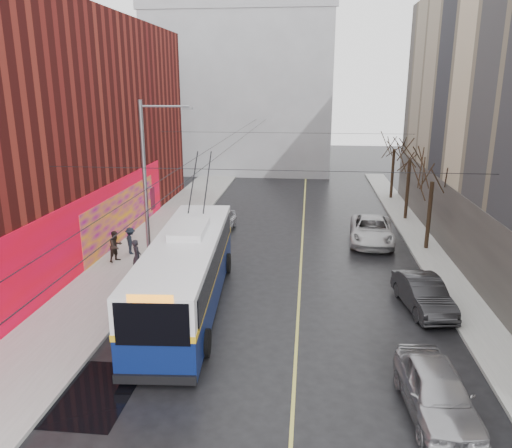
# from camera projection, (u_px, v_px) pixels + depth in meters

# --- Properties ---
(ground) EXTENTS (140.00, 140.00, 0.00)m
(ground) POSITION_uv_depth(u_px,v_px,m) (246.00, 400.00, 15.88)
(ground) COLOR black
(ground) RESTS_ON ground
(sidewalk_left) EXTENTS (4.00, 60.00, 0.15)m
(sidewalk_left) POSITION_uv_depth(u_px,v_px,m) (132.00, 261.00, 28.17)
(sidewalk_left) COLOR gray
(sidewalk_left) RESTS_ON ground
(sidewalk_right) EXTENTS (2.00, 60.00, 0.15)m
(sidewalk_right) POSITION_uv_depth(u_px,v_px,m) (442.00, 273.00, 26.44)
(sidewalk_right) COLOR gray
(sidewalk_right) RESTS_ON ground
(lane_line) EXTENTS (0.12, 50.00, 0.01)m
(lane_line) POSITION_uv_depth(u_px,v_px,m) (301.00, 256.00, 29.13)
(lane_line) COLOR #BFB74C
(lane_line) RESTS_ON ground
(building_left) EXTENTS (12.11, 36.00, 14.00)m
(building_left) POSITION_uv_depth(u_px,v_px,m) (3.00, 133.00, 29.03)
(building_left) COLOR #511210
(building_left) RESTS_ON ground
(building_far) EXTENTS (20.50, 12.10, 18.00)m
(building_far) POSITION_uv_depth(u_px,v_px,m) (243.00, 91.00, 57.14)
(building_far) COLOR gray
(building_far) RESTS_ON ground
(streetlight_pole) EXTENTS (2.65, 0.60, 9.00)m
(streetlight_pole) POSITION_uv_depth(u_px,v_px,m) (148.00, 186.00, 24.78)
(streetlight_pole) COLOR slate
(streetlight_pole) RESTS_ON ground
(catenary_wires) EXTENTS (18.00, 60.00, 0.22)m
(catenary_wires) POSITION_uv_depth(u_px,v_px,m) (234.00, 147.00, 28.60)
(catenary_wires) COLOR black
(tree_near) EXTENTS (3.20, 3.20, 6.40)m
(tree_near) POSITION_uv_depth(u_px,v_px,m) (434.00, 169.00, 28.94)
(tree_near) COLOR black
(tree_near) RESTS_ON ground
(tree_mid) EXTENTS (3.20, 3.20, 6.68)m
(tree_mid) POSITION_uv_depth(u_px,v_px,m) (411.00, 149.00, 35.57)
(tree_mid) COLOR black
(tree_mid) RESTS_ON ground
(tree_far) EXTENTS (3.20, 3.20, 6.57)m
(tree_far) POSITION_uv_depth(u_px,v_px,m) (395.00, 140.00, 42.30)
(tree_far) COLOR black
(tree_far) RESTS_ON ground
(puddle) EXTENTS (2.44, 3.77, 0.01)m
(puddle) POSITION_uv_depth(u_px,v_px,m) (95.00, 394.00, 16.21)
(puddle) COLOR black
(puddle) RESTS_ON ground
(pigeons_flying) EXTENTS (2.69, 0.89, 3.19)m
(pigeons_flying) POSITION_uv_depth(u_px,v_px,m) (203.00, 142.00, 23.90)
(pigeons_flying) COLOR slate
(trolleybus) EXTENTS (3.72, 13.19, 6.18)m
(trolleybus) POSITION_uv_depth(u_px,v_px,m) (187.00, 271.00, 22.15)
(trolleybus) COLOR #09174A
(trolleybus) RESTS_ON ground
(parked_car_a) EXTENTS (2.15, 4.72, 1.57)m
(parked_car_a) POSITION_uv_depth(u_px,v_px,m) (436.00, 391.00, 15.02)
(parked_car_a) COLOR #9D9DA1
(parked_car_a) RESTS_ON ground
(parked_car_b) EXTENTS (2.23, 4.64, 1.47)m
(parked_car_b) POSITION_uv_depth(u_px,v_px,m) (423.00, 294.00, 22.12)
(parked_car_b) COLOR #232325
(parked_car_b) RESTS_ON ground
(parked_car_c) EXTENTS (3.09, 5.93, 1.60)m
(parked_car_c) POSITION_uv_depth(u_px,v_px,m) (372.00, 230.00, 31.57)
(parked_car_c) COLOR #BCBDBF
(parked_car_c) RESTS_ON ground
(following_car) EXTENTS (1.90, 4.23, 1.41)m
(following_car) POSITION_uv_depth(u_px,v_px,m) (220.00, 221.00, 34.00)
(following_car) COLOR #B7B7BC
(following_car) RESTS_ON ground
(pedestrian_a) EXTENTS (0.67, 0.79, 1.84)m
(pedestrian_a) POSITION_uv_depth(u_px,v_px,m) (137.00, 257.00, 25.91)
(pedestrian_a) COLOR black
(pedestrian_a) RESTS_ON sidewalk_left
(pedestrian_b) EXTENTS (0.98, 1.06, 1.75)m
(pedestrian_b) POSITION_uv_depth(u_px,v_px,m) (116.00, 246.00, 27.72)
(pedestrian_b) COLOR black
(pedestrian_b) RESTS_ON sidewalk_left
(pedestrian_c) EXTENTS (1.11, 1.16, 1.59)m
(pedestrian_c) POSITION_uv_depth(u_px,v_px,m) (131.00, 241.00, 28.95)
(pedestrian_c) COLOR black
(pedestrian_c) RESTS_ON sidewalk_left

